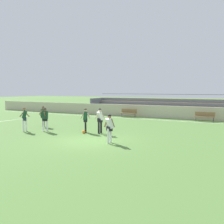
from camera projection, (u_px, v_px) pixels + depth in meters
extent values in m
plane|color=#517A38|center=(90.00, 141.00, 15.00)|extent=(160.00, 160.00, 0.00)
cube|color=white|center=(156.00, 120.00, 25.37)|extent=(44.00, 0.12, 0.01)
cube|color=white|center=(5.00, 121.00, 24.55)|extent=(0.12, 4.40, 0.01)
cube|color=beige|center=(162.00, 112.00, 26.94)|extent=(48.00, 0.16, 1.29)
cube|color=#897051|center=(161.00, 114.00, 27.87)|extent=(18.07, 0.36, 0.08)
cube|color=slate|center=(160.00, 116.00, 27.71)|extent=(18.07, 0.04, 0.38)
cube|color=#897051|center=(163.00, 110.00, 28.42)|extent=(18.07, 0.36, 0.08)
cube|color=slate|center=(162.00, 112.00, 28.26)|extent=(18.07, 0.04, 0.38)
cube|color=#897051|center=(164.00, 106.00, 28.96)|extent=(18.07, 0.36, 0.08)
cube|color=slate|center=(164.00, 108.00, 28.80)|extent=(18.07, 0.04, 0.38)
cube|color=#897051|center=(166.00, 102.00, 29.51)|extent=(18.07, 0.36, 0.08)
cube|color=slate|center=(166.00, 104.00, 29.35)|extent=(18.07, 0.04, 0.38)
cube|color=#897051|center=(168.00, 99.00, 30.06)|extent=(18.07, 0.36, 0.08)
cube|color=slate|center=(167.00, 101.00, 29.90)|extent=(18.07, 0.04, 0.38)
cube|color=slate|center=(97.00, 105.00, 33.20)|extent=(0.20, 3.01, 1.89)
cylinder|color=slate|center=(168.00, 94.00, 30.23)|extent=(18.07, 0.06, 0.06)
cube|color=olive|center=(128.00, 113.00, 27.62)|extent=(1.80, 0.40, 0.06)
cube|color=olive|center=(129.00, 111.00, 27.76)|extent=(1.80, 0.05, 0.40)
cylinder|color=#47474C|center=(122.00, 115.00, 28.01)|extent=(0.07, 0.07, 0.45)
cylinder|color=#47474C|center=(135.00, 116.00, 27.28)|extent=(0.07, 0.07, 0.45)
cube|color=olive|center=(205.00, 117.00, 23.93)|extent=(1.80, 0.40, 0.06)
cube|color=olive|center=(205.00, 114.00, 24.06)|extent=(1.80, 0.05, 0.40)
cylinder|color=#47474C|center=(196.00, 119.00, 24.32)|extent=(0.07, 0.07, 0.45)
cylinder|color=#47474C|center=(213.00, 120.00, 23.58)|extent=(0.07, 0.07, 0.45)
cylinder|color=black|center=(86.00, 126.00, 17.76)|extent=(0.13, 0.13, 0.89)
cylinder|color=black|center=(86.00, 126.00, 18.06)|extent=(0.13, 0.13, 0.89)
cube|color=black|center=(85.00, 120.00, 17.87)|extent=(0.35, 0.42, 0.24)
cube|color=#194228|center=(85.00, 116.00, 17.85)|extent=(0.42, 0.47, 0.58)
cylinder|color=beige|center=(83.00, 115.00, 17.81)|extent=(0.32, 0.21, 0.49)
cylinder|color=beige|center=(88.00, 115.00, 17.88)|extent=(0.32, 0.21, 0.49)
sphere|color=beige|center=(85.00, 110.00, 17.81)|extent=(0.21, 0.21, 0.21)
sphere|color=black|center=(85.00, 110.00, 17.81)|extent=(0.20, 0.20, 0.20)
cylinder|color=black|center=(101.00, 126.00, 17.57)|extent=(0.13, 0.13, 0.93)
cylinder|color=black|center=(99.00, 127.00, 17.38)|extent=(0.13, 0.13, 0.93)
cube|color=black|center=(100.00, 120.00, 17.43)|extent=(0.42, 0.36, 0.24)
cube|color=white|center=(100.00, 116.00, 17.41)|extent=(0.51, 0.51, 0.60)
cylinder|color=beige|center=(103.00, 115.00, 17.34)|extent=(0.25, 0.38, 0.45)
cylinder|color=beige|center=(97.00, 115.00, 17.47)|extent=(0.25, 0.38, 0.45)
sphere|color=beige|center=(100.00, 110.00, 17.38)|extent=(0.21, 0.21, 0.21)
sphere|color=black|center=(100.00, 110.00, 17.37)|extent=(0.20, 0.20, 0.20)
cylinder|color=black|center=(44.00, 122.00, 20.50)|extent=(0.13, 0.13, 0.87)
cylinder|color=black|center=(43.00, 121.00, 20.75)|extent=(0.13, 0.13, 0.87)
cube|color=black|center=(43.00, 116.00, 20.59)|extent=(0.23, 0.37, 0.24)
cube|color=#194228|center=(43.00, 113.00, 20.56)|extent=(0.32, 0.39, 0.59)
cylinder|color=#A87A5B|center=(41.00, 112.00, 20.45)|extent=(0.41, 0.09, 0.43)
cylinder|color=#A87A5B|center=(46.00, 112.00, 20.67)|extent=(0.41, 0.09, 0.43)
sphere|color=#A87A5B|center=(43.00, 108.00, 20.53)|extent=(0.21, 0.21, 0.21)
sphere|color=black|center=(43.00, 107.00, 20.53)|extent=(0.20, 0.20, 0.20)
cylinder|color=white|center=(23.00, 125.00, 18.22)|extent=(0.13, 0.13, 0.93)
cylinder|color=white|center=(26.00, 125.00, 18.49)|extent=(0.13, 0.13, 0.93)
cube|color=#232847|center=(25.00, 119.00, 18.32)|extent=(0.42, 0.40, 0.24)
cube|color=#194228|center=(24.00, 115.00, 18.29)|extent=(0.53, 0.53, 0.60)
cylinder|color=#A87A5B|center=(22.00, 114.00, 18.33)|extent=(0.30, 0.34, 0.45)
cylinder|color=#A87A5B|center=(27.00, 114.00, 18.24)|extent=(0.30, 0.34, 0.45)
sphere|color=#A87A5B|center=(24.00, 109.00, 18.26)|extent=(0.21, 0.21, 0.21)
sphere|color=brown|center=(24.00, 109.00, 18.25)|extent=(0.20, 0.20, 0.20)
cylinder|color=white|center=(111.00, 135.00, 14.47)|extent=(0.13, 0.13, 0.84)
cylinder|color=white|center=(108.00, 136.00, 14.17)|extent=(0.13, 0.13, 0.84)
cube|color=black|center=(109.00, 129.00, 14.29)|extent=(0.42, 0.38, 0.24)
cube|color=white|center=(109.00, 123.00, 14.26)|extent=(0.53, 0.53, 0.60)
cylinder|color=brown|center=(113.00, 123.00, 14.17)|extent=(0.20, 0.25, 0.51)
cylinder|color=brown|center=(106.00, 122.00, 14.34)|extent=(0.20, 0.25, 0.51)
sphere|color=brown|center=(109.00, 116.00, 14.23)|extent=(0.21, 0.21, 0.21)
sphere|color=black|center=(109.00, 116.00, 14.23)|extent=(0.20, 0.20, 0.20)
cylinder|color=white|center=(43.00, 125.00, 18.36)|extent=(0.13, 0.13, 0.89)
cylinder|color=white|center=(47.00, 125.00, 18.35)|extent=(0.13, 0.13, 0.89)
cube|color=black|center=(45.00, 119.00, 18.32)|extent=(0.42, 0.37, 0.24)
cube|color=#194228|center=(45.00, 115.00, 18.29)|extent=(0.49, 0.48, 0.59)
cylinder|color=brown|center=(45.00, 114.00, 18.48)|extent=(0.25, 0.37, 0.45)
cylinder|color=brown|center=(45.00, 115.00, 18.10)|extent=(0.25, 0.37, 0.45)
sphere|color=brown|center=(45.00, 110.00, 18.26)|extent=(0.21, 0.21, 0.21)
sphere|color=black|center=(45.00, 109.00, 18.26)|extent=(0.20, 0.20, 0.20)
sphere|color=orange|center=(84.00, 132.00, 17.52)|extent=(0.22, 0.22, 0.22)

